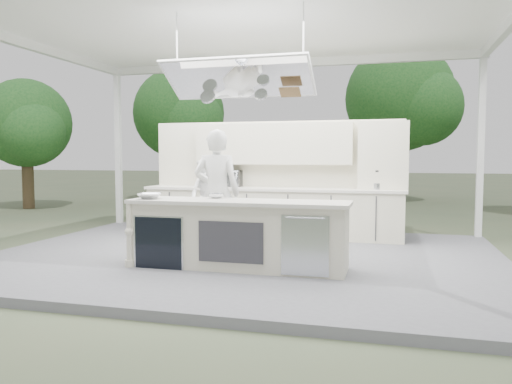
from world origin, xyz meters
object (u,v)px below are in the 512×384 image
(demo_island, at_px, (237,234))
(back_counter, at_px, (271,212))
(head_chef, at_px, (217,193))
(sous_chef, at_px, (206,198))

(demo_island, xyz_separation_m, back_counter, (-0.18, 2.81, 0.00))
(head_chef, relative_size, sous_chef, 1.31)
(head_chef, height_order, sous_chef, head_chef)
(head_chef, xyz_separation_m, sous_chef, (-0.82, 1.68, -0.23))
(demo_island, distance_m, head_chef, 1.10)
(demo_island, bearing_deg, back_counter, 93.63)
(back_counter, xyz_separation_m, sous_chef, (-1.21, -0.35, 0.28))
(back_counter, bearing_deg, demo_island, -86.37)
(demo_island, distance_m, back_counter, 2.82)
(back_counter, height_order, head_chef, head_chef)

